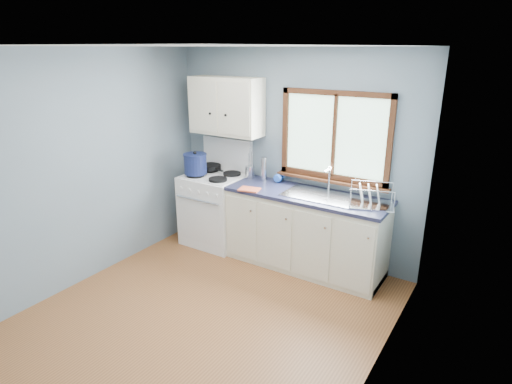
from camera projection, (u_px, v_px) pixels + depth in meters
The scene contains 18 objects.
floor at pixel (202, 320), 4.13m from camera, with size 3.20×3.60×0.02m, color brown.
ceiling at pixel (189, 45), 3.32m from camera, with size 3.20×3.60×0.02m, color white.
wall_back at pixel (293, 155), 5.17m from camera, with size 3.20×0.02×2.50m, color slate.
wall_left at pixel (79, 170), 4.54m from camera, with size 0.02×3.60×2.50m, color slate.
wall_right at pixel (379, 240), 2.91m from camera, with size 0.02×3.60×2.50m, color slate.
gas_range at pixel (215, 207), 5.63m from camera, with size 0.76×0.69×1.36m.
base_cabinets at pixel (305, 234), 5.01m from camera, with size 1.85×0.60×0.88m.
countertop at pixel (307, 195), 4.85m from camera, with size 1.89×0.64×0.04m, color #191B33.
sink at pixel (321, 201), 4.77m from camera, with size 0.84×0.46×0.44m.
window at pixel (334, 143), 4.79m from camera, with size 1.36×0.10×1.03m.
upper_cabinets at pixel (226, 106), 5.28m from camera, with size 0.95×0.35×0.70m.
skillet at pixel (210, 167), 5.66m from camera, with size 0.44×0.35×0.06m.
stockpot at pixel (195, 164), 5.42m from camera, with size 0.38×0.38×0.29m.
utensil_crock at pixel (250, 172), 5.40m from camera, with size 0.15×0.15×0.38m.
thermos at pixel (264, 169), 5.25m from camera, with size 0.07×0.07×0.30m, color silver.
soap_bottle at pixel (277, 172), 5.17m from camera, with size 0.11×0.11×0.27m, color blue.
dish_towel at pixel (249, 189), 4.95m from camera, with size 0.23×0.17×0.02m, color #D75937.
dish_rack at pixel (370, 200), 4.45m from camera, with size 0.54×0.47×0.23m.
Camera 1 is at (2.32, -2.68, 2.49)m, focal length 30.00 mm.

